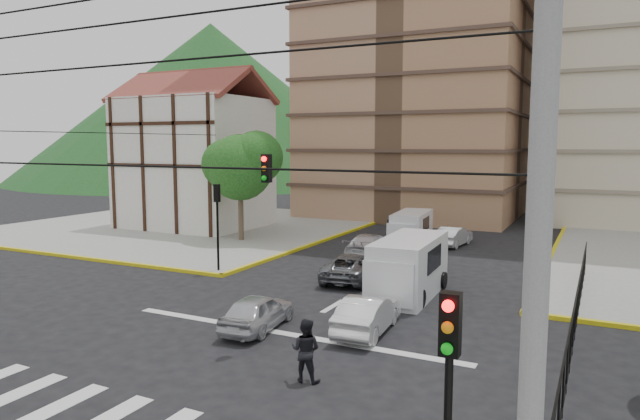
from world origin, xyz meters
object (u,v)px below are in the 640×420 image
Objects in this scene: traffic_light_nw at (217,213)px; van_left_lane at (411,229)px; traffic_light_se at (448,392)px; car_white_front_right at (368,314)px; pedestrian_crosswalk at (306,350)px; car_silver_front_left at (258,312)px; van_right_lane at (407,269)px.

van_left_lane is (6.38, 11.99, -2.06)m from traffic_light_nw.
traffic_light_se is 22.06m from traffic_light_nw.
traffic_light_se reaches higher than car_white_front_right.
traffic_light_nw is at bearing 135.00° from traffic_light_se.
traffic_light_nw reaches higher than van_left_lane.
car_white_front_right is 2.24× the size of pedestrian_crosswalk.
traffic_light_nw reaches higher than car_silver_front_left.
van_right_lane is at bearing -93.59° from pedestrian_crosswalk.
car_silver_front_left is 4.84m from pedestrian_crosswalk.
pedestrian_crosswalk is (10.24, -9.79, -2.22)m from traffic_light_nw.
traffic_light_nw is 9.66m from car_silver_front_left.
van_left_lane is at bearing -84.83° from pedestrian_crosswalk.
van_right_lane is (-5.58, 15.55, -1.88)m from traffic_light_se.
traffic_light_nw is 0.78× the size of van_right_lane.
car_white_front_right is (-5.36, 10.43, -2.46)m from traffic_light_se.
pedestrian_crosswalk is at bearing -43.71° from traffic_light_nw.
traffic_light_nw is 13.74m from van_left_lane.
traffic_light_se is 16.63m from van_right_lane.
car_silver_front_left is 3.91m from car_white_front_right.
traffic_light_se is 11.98m from car_white_front_right.
car_white_front_right reaches higher than car_silver_front_left.
car_silver_front_left is at bearing -44.96° from traffic_light_nw.
van_left_lane is at bearing -81.32° from car_white_front_right.
van_left_lane reaches higher than car_white_front_right.
traffic_light_se is 2.47× the size of pedestrian_crosswalk.
traffic_light_se is at bearing 128.98° from car_silver_front_left.
traffic_light_se reaches higher than pedestrian_crosswalk.
pedestrian_crosswalk is at bearing 132.72° from car_silver_front_left.
traffic_light_se reaches higher than van_right_lane.
car_silver_front_left is at bearing -119.72° from van_right_lane.
pedestrian_crosswalk reaches higher than car_silver_front_left.
van_right_lane is 5.16m from car_white_front_right.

